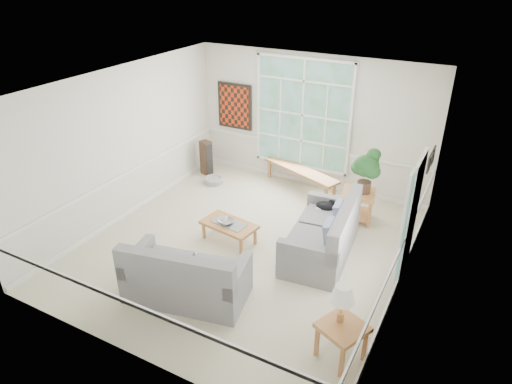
% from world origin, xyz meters
% --- Properties ---
extents(floor, '(5.50, 6.00, 0.01)m').
position_xyz_m(floor, '(0.00, 0.00, -0.01)').
color(floor, beige).
rests_on(floor, ground).
extents(ceiling, '(5.50, 6.00, 0.02)m').
position_xyz_m(ceiling, '(0.00, 0.00, 3.00)').
color(ceiling, white).
rests_on(ceiling, ground).
extents(wall_back, '(5.50, 0.02, 3.00)m').
position_xyz_m(wall_back, '(0.00, 3.00, 1.50)').
color(wall_back, silver).
rests_on(wall_back, ground).
extents(wall_front, '(5.50, 0.02, 3.00)m').
position_xyz_m(wall_front, '(0.00, -3.00, 1.50)').
color(wall_front, silver).
rests_on(wall_front, ground).
extents(wall_left, '(0.02, 6.00, 3.00)m').
position_xyz_m(wall_left, '(-2.75, 0.00, 1.50)').
color(wall_left, silver).
rests_on(wall_left, ground).
extents(wall_right, '(0.02, 6.00, 3.00)m').
position_xyz_m(wall_right, '(2.75, 0.00, 1.50)').
color(wall_right, silver).
rests_on(wall_right, ground).
extents(window_back, '(2.30, 0.08, 2.40)m').
position_xyz_m(window_back, '(-0.20, 2.96, 1.65)').
color(window_back, white).
rests_on(window_back, wall_back).
extents(entry_door, '(0.08, 0.90, 2.10)m').
position_xyz_m(entry_door, '(2.71, 0.60, 1.05)').
color(entry_door, white).
rests_on(entry_door, floor).
extents(door_sidelight, '(0.08, 0.26, 1.90)m').
position_xyz_m(door_sidelight, '(2.71, -0.03, 1.15)').
color(door_sidelight, white).
rests_on(door_sidelight, wall_right).
extents(wall_art, '(0.90, 0.06, 1.10)m').
position_xyz_m(wall_art, '(-1.95, 2.95, 1.60)').
color(wall_art, maroon).
rests_on(wall_art, wall_back).
extents(wall_frame_near, '(0.04, 0.26, 0.32)m').
position_xyz_m(wall_frame_near, '(2.71, 1.75, 1.55)').
color(wall_frame_near, black).
rests_on(wall_frame_near, wall_right).
extents(wall_frame_far, '(0.04, 0.26, 0.32)m').
position_xyz_m(wall_frame_far, '(2.71, 2.15, 1.55)').
color(wall_frame_far, black).
rests_on(wall_frame_far, wall_right).
extents(loveseat_right, '(1.20, 2.03, 1.05)m').
position_xyz_m(loveseat_right, '(1.30, 0.39, 0.52)').
color(loveseat_right, gray).
rests_on(loveseat_right, floor).
extents(loveseat_front, '(2.00, 1.31, 1.00)m').
position_xyz_m(loveseat_front, '(-0.12, -1.65, 0.50)').
color(loveseat_front, gray).
rests_on(loveseat_front, floor).
extents(coffee_table, '(1.09, 0.70, 0.38)m').
position_xyz_m(coffee_table, '(-0.35, -0.01, 0.19)').
color(coffee_table, '#AD6F3D').
rests_on(coffee_table, floor).
extents(pewter_bowl, '(0.45, 0.45, 0.09)m').
position_xyz_m(pewter_bowl, '(-0.39, -0.03, 0.42)').
color(pewter_bowl, '#939498').
rests_on(pewter_bowl, coffee_table).
extents(window_bench, '(2.04, 1.11, 0.47)m').
position_xyz_m(window_bench, '(-0.06, 2.65, 0.24)').
color(window_bench, '#AD6F3D').
rests_on(window_bench, floor).
extents(end_table, '(0.74, 0.74, 0.63)m').
position_xyz_m(end_table, '(1.52, 1.88, 0.31)').
color(end_table, '#AD6F3D').
rests_on(end_table, floor).
extents(houseplant, '(0.61, 0.61, 0.92)m').
position_xyz_m(houseplant, '(1.59, 1.92, 1.09)').
color(houseplant, '#1D4C20').
rests_on(houseplant, end_table).
extents(side_table, '(0.73, 0.73, 0.56)m').
position_xyz_m(side_table, '(2.40, -1.73, 0.28)').
color(side_table, '#AD6F3D').
rests_on(side_table, floor).
extents(table_lamp, '(0.37, 0.37, 0.57)m').
position_xyz_m(table_lamp, '(2.34, -1.66, 0.85)').
color(table_lamp, silver).
rests_on(table_lamp, side_table).
extents(pet_bed, '(0.55, 0.55, 0.14)m').
position_xyz_m(pet_bed, '(-1.97, 1.94, 0.07)').
color(pet_bed, gray).
rests_on(pet_bed, floor).
extents(floor_speaker, '(0.32, 0.29, 0.84)m').
position_xyz_m(floor_speaker, '(-2.40, 2.30, 0.42)').
color(floor_speaker, '#382619').
rests_on(floor_speaker, floor).
extents(cat, '(0.43, 0.37, 0.17)m').
position_xyz_m(cat, '(1.12, 1.05, 0.62)').
color(cat, black).
rests_on(cat, loveseat_right).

